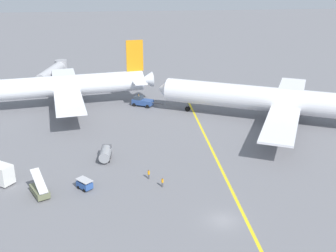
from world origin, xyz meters
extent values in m
plane|color=slate|center=(0.00, 0.00, 0.00)|extent=(600.00, 600.00, 0.00)
cube|color=yellow|center=(3.50, 10.00, 0.00)|extent=(2.18, 120.00, 0.01)
cylinder|color=white|center=(-29.67, 54.63, 5.72)|extent=(44.06, 12.11, 5.16)
cone|color=white|center=(-7.06, 58.30, 5.72)|extent=(4.21, 4.65, 4.13)
cube|color=white|center=(-27.51, 54.98, 4.94)|extent=(13.20, 43.47, 0.44)
cube|color=white|center=(-9.53, 57.90, 6.23)|extent=(5.24, 13.34, 0.28)
cube|color=orange|center=(-9.83, 57.85, 12.32)|extent=(4.40, 1.06, 8.05)
cylinder|color=#999EA3|center=(-30.42, 66.71, 3.14)|extent=(4.56, 3.24, 2.60)
cylinder|color=#999EA3|center=(-26.56, 42.94, 3.14)|extent=(4.56, 3.24, 2.60)
cylinder|color=slate|center=(-25.97, 51.79, 2.02)|extent=(0.28, 0.28, 2.75)
cylinder|color=black|center=(-25.97, 51.79, 0.65)|extent=(1.37, 0.75, 1.30)
cylinder|color=slate|center=(-27.06, 58.50, 2.02)|extent=(0.28, 0.28, 2.75)
cylinder|color=black|center=(-27.06, 58.50, 0.65)|extent=(1.37, 0.75, 1.30)
cylinder|color=silver|center=(21.50, 38.64, 5.19)|extent=(49.66, 28.38, 5.72)
cone|color=silver|center=(-3.14, 50.80, 5.19)|extent=(4.84, 5.96, 5.26)
cube|color=silver|center=(23.86, 37.48, 4.33)|extent=(27.30, 46.53, 0.44)
cylinder|color=#999EA3|center=(29.00, 50.16, 2.53)|extent=(4.92, 4.19, 2.60)
cylinder|color=#999EA3|center=(16.93, 25.69, 2.53)|extent=(4.92, 4.19, 2.60)
cylinder|color=slate|center=(23.25, 33.99, 1.63)|extent=(0.28, 0.28, 1.96)
cylinder|color=black|center=(23.25, 33.99, 0.65)|extent=(1.41, 1.07, 1.30)
cylinder|color=slate|center=(26.26, 40.09, 1.63)|extent=(0.28, 0.28, 1.96)
cylinder|color=black|center=(26.26, 40.09, 0.65)|extent=(1.41, 1.07, 1.30)
cylinder|color=slate|center=(2.65, 47.94, 1.63)|extent=(0.28, 0.28, 1.96)
cylinder|color=black|center=(2.65, 47.94, 0.65)|extent=(1.41, 1.07, 1.30)
cube|color=#2D4C8C|center=(-8.22, 53.58, 1.08)|extent=(5.86, 4.79, 1.27)
cube|color=#333D47|center=(-9.24, 54.16, 2.17)|extent=(2.65, 2.68, 0.90)
cylinder|color=#4C4C51|center=(-4.51, 51.49, 1.21)|extent=(2.89, 1.75, 0.20)
sphere|color=orange|center=(-9.24, 54.16, 2.80)|extent=(0.24, 0.24, 0.24)
cylinder|color=black|center=(-10.50, 53.43, 0.45)|extent=(0.93, 0.70, 0.90)
cylinder|color=black|center=(-9.27, 55.61, 0.45)|extent=(0.93, 0.70, 0.90)
cylinder|color=black|center=(-7.17, 51.55, 0.45)|extent=(0.93, 0.70, 0.90)
cylinder|color=black|center=(-5.94, 53.73, 0.45)|extent=(0.93, 0.70, 0.90)
cylinder|color=gray|center=(-17.08, 21.69, 1.40)|extent=(2.35, 4.16, 2.00)
cube|color=#4C4C51|center=(-16.90, 23.68, 1.20)|extent=(1.91, 1.95, 1.80)
cylinder|color=black|center=(-17.71, 22.50, 0.30)|extent=(0.25, 0.62, 0.60)
cylinder|color=black|center=(-16.32, 22.37, 0.30)|extent=(0.25, 0.62, 0.60)
cylinder|color=black|center=(-17.84, 21.00, 0.30)|extent=(0.25, 0.62, 0.60)
cylinder|color=black|center=(-16.45, 20.88, 0.30)|extent=(0.25, 0.62, 0.60)
cube|color=#2D5199|center=(-20.21, 11.44, 0.80)|extent=(2.86, 2.94, 1.00)
cube|color=#B2B2B7|center=(-20.21, 11.44, 1.65)|extent=(3.00, 3.08, 0.12)
cylinder|color=black|center=(-21.23, 11.53, 0.30)|extent=(0.55, 0.58, 0.60)
cylinder|color=black|center=(-20.19, 12.46, 0.30)|extent=(0.55, 0.58, 0.60)
cylinder|color=black|center=(-20.22, 10.41, 0.30)|extent=(0.55, 0.58, 0.60)
cylinder|color=black|center=(-19.18, 11.35, 0.30)|extent=(0.55, 0.58, 0.60)
cube|color=#666B4C|center=(-27.10, 10.18, 0.80)|extent=(3.83, 4.92, 1.00)
cube|color=silver|center=(-26.96, 9.91, 2.70)|extent=(3.15, 4.36, 2.71)
cylinder|color=black|center=(-28.06, 10.53, 0.30)|extent=(0.45, 0.63, 0.60)
cylinder|color=black|center=(-26.82, 11.16, 0.30)|extent=(0.45, 0.63, 0.60)
cylinder|color=black|center=(-27.38, 9.19, 0.30)|extent=(0.45, 0.63, 0.60)
cylinder|color=black|center=(-26.14, 9.83, 0.30)|extent=(0.45, 0.63, 0.60)
cube|color=silver|center=(-34.12, 14.87, 1.90)|extent=(4.81, 4.39, 3.20)
cylinder|color=black|center=(-33.69, 15.42, 0.30)|extent=(0.60, 0.51, 0.60)
cylinder|color=#4C4C51|center=(-9.60, 13.71, 0.43)|extent=(0.28, 0.28, 0.86)
cylinder|color=orange|center=(-9.60, 13.71, 1.16)|extent=(0.36, 0.36, 0.61)
sphere|color=brown|center=(-9.60, 13.71, 1.58)|extent=(0.23, 0.23, 0.23)
cylinder|color=#4C4C51|center=(-7.56, 10.64, 0.42)|extent=(0.28, 0.28, 0.83)
cylinder|color=orange|center=(-7.56, 10.64, 1.13)|extent=(0.36, 0.36, 0.59)
sphere|color=brown|center=(-7.56, 10.64, 1.53)|extent=(0.23, 0.23, 0.23)
cylinder|color=#B7B7BC|center=(-34.49, 77.43, 3.91)|extent=(6.77, 19.03, 3.20)
cylinder|color=#99999E|center=(-32.67, 86.63, 3.91)|extent=(3.84, 3.84, 3.52)
cylinder|color=#595960|center=(-32.87, 85.65, 1.95)|extent=(0.70, 0.70, 3.91)
camera|label=1|loc=(-13.64, -49.40, 33.94)|focal=44.53mm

